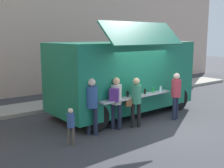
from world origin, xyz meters
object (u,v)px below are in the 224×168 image
food_truck_main (123,75)px  child_near_queue (71,123)px  customer_front_ordering (136,98)px  customer_rear_waiting (92,101)px  customer_extra_browsing (176,92)px  customer_mid_with_backpack (116,98)px  trash_bin (150,84)px

food_truck_main → child_near_queue: bearing=-154.5°
food_truck_main → customer_front_ordering: size_ratio=3.39×
customer_rear_waiting → child_near_queue: bearing=169.0°
customer_front_ordering → customer_rear_waiting: customer_rear_waiting is taller
customer_rear_waiting → customer_extra_browsing: customer_rear_waiting is taller
customer_front_ordering → customer_extra_browsing: customer_extra_browsing is taller
customer_front_ordering → customer_extra_browsing: bearing=-79.3°
customer_front_ordering → customer_extra_browsing: size_ratio=0.98×
food_truck_main → customer_mid_with_backpack: (-1.40, -1.40, -0.48)m
trash_bin → child_near_queue: (-6.96, -4.02, 0.19)m
food_truck_main → customer_mid_with_backpack: 2.03m
child_near_queue → customer_front_ordering: bearing=-26.3°
child_near_queue → customer_rear_waiting: bearing=-7.1°
trash_bin → customer_rear_waiting: 7.10m
trash_bin → child_near_queue: bearing=-150.0°
customer_rear_waiting → customer_front_ordering: bearing=-42.1°
trash_bin → customer_mid_with_backpack: (-5.17, -3.72, 0.61)m
customer_front_ordering → customer_rear_waiting: bearing=96.6°
trash_bin → customer_rear_waiting: size_ratio=0.50×
trash_bin → customer_front_ordering: 6.01m
customer_mid_with_backpack → customer_rear_waiting: (-0.88, 0.06, 0.00)m
trash_bin → customer_extra_browsing: customer_extra_browsing is taller
food_truck_main → child_near_queue: 3.72m
food_truck_main → customer_extra_browsing: (1.03, -1.79, -0.51)m
customer_rear_waiting → customer_mid_with_backpack: bearing=-35.9°
trash_bin → food_truck_main: bearing=-148.4°
food_truck_main → customer_front_ordering: 1.85m
food_truck_main → child_near_queue: size_ratio=5.33×
trash_bin → customer_mid_with_backpack: customer_mid_with_backpack is taller
customer_front_ordering → customer_extra_browsing: 1.79m
customer_mid_with_backpack → customer_rear_waiting: bearing=137.7°
customer_mid_with_backpack → child_near_queue: customer_mid_with_backpack is taller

